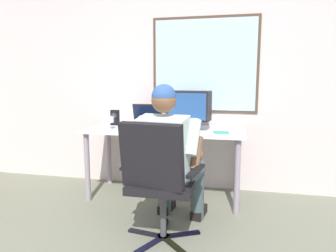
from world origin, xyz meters
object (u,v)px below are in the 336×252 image
object	(u,v)px
person_seated	(170,155)
cd_case	(221,132)
desk	(165,137)
desk_speaker	(115,117)
crt_monitor	(189,106)
wine_glass	(110,120)
laptop	(146,121)
office_chair	(158,175)

from	to	relation	value
person_seated	cd_case	world-z (taller)	person_seated
desk	desk_speaker	xyz separation A→B (m)	(-0.61, 0.14, 0.18)
crt_monitor	wine_glass	xyz separation A→B (m)	(-0.80, -0.15, -0.15)
desk	laptop	distance (m)	0.29
person_seated	desk_speaker	distance (m)	1.20
laptop	desk_speaker	distance (m)	0.39
desk	cd_case	size ratio (longest dim) A/B	10.24
desk	wine_glass	world-z (taller)	wine_glass
cd_case	person_seated	bearing A→B (deg)	-123.50
office_chair	laptop	world-z (taller)	laptop
office_chair	desk_speaker	size ratio (longest dim) A/B	5.60
person_seated	laptop	bearing A→B (deg)	118.82
office_chair	cd_case	size ratio (longest dim) A/B	5.96
desk	laptop	bearing A→B (deg)	162.27
wine_glass	cd_case	world-z (taller)	wine_glass
desk	person_seated	bearing A→B (deg)	-73.81
person_seated	crt_monitor	distance (m)	0.80
desk_speaker	cd_case	world-z (taller)	desk_speaker
laptop	wine_glass	bearing A→B (deg)	-147.54
person_seated	desk_speaker	xyz separation A→B (m)	(-0.82, 0.85, 0.19)
desk	crt_monitor	bearing A→B (deg)	2.22
person_seated	desk	bearing A→B (deg)	106.19
desk	office_chair	world-z (taller)	office_chair
desk_speaker	desk	bearing A→B (deg)	-12.64
person_seated	office_chair	bearing A→B (deg)	-98.09
person_seated	laptop	size ratio (longest dim) A/B	3.48
desk_speaker	cd_case	bearing A→B (deg)	-12.84
person_seated	desk_speaker	bearing A→B (deg)	133.72
laptop	person_seated	bearing A→B (deg)	-61.18
desk	person_seated	size ratio (longest dim) A/B	1.35
office_chair	desk_speaker	bearing A→B (deg)	125.35
crt_monitor	laptop	xyz separation A→B (m)	(-0.48, 0.06, -0.17)
desk	wine_glass	xyz separation A→B (m)	(-0.55, -0.14, 0.18)
person_seated	wine_glass	world-z (taller)	person_seated
laptop	wine_glass	distance (m)	0.39
office_chair	wine_glass	distance (m)	1.14
desk	office_chair	xyz separation A→B (m)	(0.17, -0.96, -0.10)
desk	crt_monitor	distance (m)	0.42
crt_monitor	laptop	world-z (taller)	crt_monitor
desk_speaker	crt_monitor	bearing A→B (deg)	-8.37
crt_monitor	laptop	distance (m)	0.51
office_chair	laptop	size ratio (longest dim) A/B	2.74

